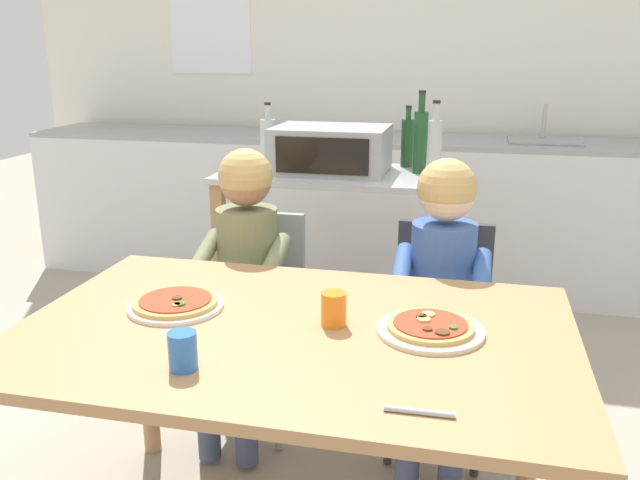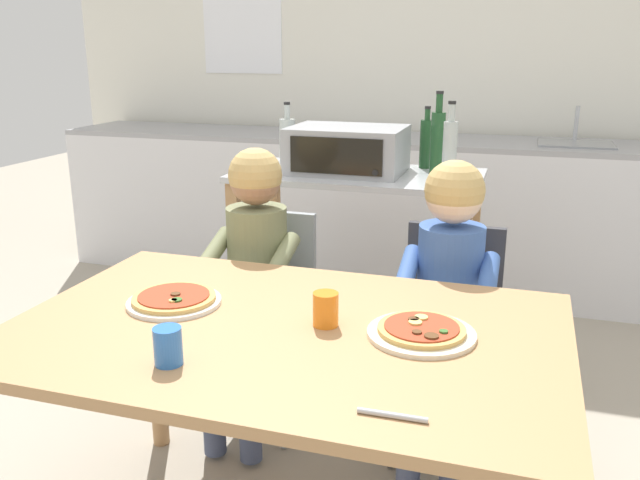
# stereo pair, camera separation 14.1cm
# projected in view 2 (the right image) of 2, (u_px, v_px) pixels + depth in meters

# --- Properties ---
(ground_plane) EXTENTS (11.17, 11.17, 0.00)m
(ground_plane) POSITION_uv_depth(u_px,v_px,m) (375.00, 380.00, 2.95)
(ground_plane) COLOR #A89E8C
(back_wall_tiled) EXTENTS (5.16, 0.13, 2.70)m
(back_wall_tiled) POSITION_uv_depth(u_px,v_px,m) (441.00, 59.00, 4.16)
(back_wall_tiled) COLOR white
(back_wall_tiled) RESTS_ON ground
(kitchen_counter) EXTENTS (4.64, 0.60, 1.10)m
(kitchen_counter) POSITION_uv_depth(u_px,v_px,m) (426.00, 213.00, 4.03)
(kitchen_counter) COLOR silver
(kitchen_counter) RESTS_ON ground
(kitchen_island_cart) EXTENTS (1.03, 0.54, 0.91)m
(kitchen_island_cart) POSITION_uv_depth(u_px,v_px,m) (357.00, 243.00, 2.88)
(kitchen_island_cart) COLOR #B7BABF
(kitchen_island_cart) RESTS_ON ground
(toaster_oven) EXTENTS (0.47, 0.36, 0.19)m
(toaster_oven) POSITION_uv_depth(u_px,v_px,m) (347.00, 150.00, 2.78)
(toaster_oven) COLOR #999BA0
(toaster_oven) RESTS_ON kitchen_island_cart
(bottle_tall_green_wine) EXTENTS (0.06, 0.06, 0.34)m
(bottle_tall_green_wine) POSITION_uv_depth(u_px,v_px,m) (438.00, 141.00, 2.72)
(bottle_tall_green_wine) COLOR #1E4723
(bottle_tall_green_wine) RESTS_ON kitchen_island_cart
(bottle_squat_spirits) EXTENTS (0.06, 0.06, 0.27)m
(bottle_squat_spirits) POSITION_uv_depth(u_px,v_px,m) (426.00, 143.00, 2.88)
(bottle_squat_spirits) COLOR #1E4723
(bottle_squat_spirits) RESTS_ON kitchen_island_cart
(bottle_brown_beer) EXTENTS (0.07, 0.07, 0.27)m
(bottle_brown_beer) POSITION_uv_depth(u_px,v_px,m) (287.00, 139.00, 3.03)
(bottle_brown_beer) COLOR #ADB7B2
(bottle_brown_beer) RESTS_ON kitchen_island_cart
(bottle_slim_sauce) EXTENTS (0.05, 0.05, 0.32)m
(bottle_slim_sauce) POSITION_uv_depth(u_px,v_px,m) (450.00, 150.00, 2.55)
(bottle_slim_sauce) COLOR #ADB7B2
(bottle_slim_sauce) RESTS_ON kitchen_island_cart
(dining_table) EXTENTS (1.43, 0.93, 0.73)m
(dining_table) POSITION_uv_depth(u_px,v_px,m) (286.00, 357.00, 1.74)
(dining_table) COLOR #AD7F51
(dining_table) RESTS_ON ground
(dining_chair_left) EXTENTS (0.36, 0.36, 0.81)m
(dining_chair_left) POSITION_uv_depth(u_px,v_px,m) (265.00, 303.00, 2.55)
(dining_chair_left) COLOR gray
(dining_chair_left) RESTS_ON ground
(dining_chair_right) EXTENTS (0.36, 0.36, 0.81)m
(dining_chair_right) POSITION_uv_depth(u_px,v_px,m) (449.00, 324.00, 2.35)
(dining_chair_right) COLOR #333338
(dining_chair_right) RESTS_ON ground
(child_in_olive_shirt) EXTENTS (0.32, 0.42, 1.07)m
(child_in_olive_shirt) POSITION_uv_depth(u_px,v_px,m) (251.00, 260.00, 2.38)
(child_in_olive_shirt) COLOR #424C6B
(child_in_olive_shirt) RESTS_ON ground
(child_in_blue_striped_shirt) EXTENTS (0.32, 0.42, 1.06)m
(child_in_blue_striped_shirt) POSITION_uv_depth(u_px,v_px,m) (448.00, 280.00, 2.18)
(child_in_blue_striped_shirt) COLOR #424C6B
(child_in_blue_striped_shirt) RESTS_ON ground
(pizza_plate_white) EXTENTS (0.26, 0.26, 0.03)m
(pizza_plate_white) POSITION_uv_depth(u_px,v_px,m) (174.00, 300.00, 1.86)
(pizza_plate_white) COLOR white
(pizza_plate_white) RESTS_ON dining_table
(pizza_plate_cream) EXTENTS (0.27, 0.27, 0.03)m
(pizza_plate_cream) POSITION_uv_depth(u_px,v_px,m) (421.00, 331.00, 1.66)
(pizza_plate_cream) COLOR beige
(pizza_plate_cream) RESTS_ON dining_table
(drinking_cup_orange) EXTENTS (0.07, 0.07, 0.09)m
(drinking_cup_orange) POSITION_uv_depth(u_px,v_px,m) (326.00, 309.00, 1.71)
(drinking_cup_orange) COLOR orange
(drinking_cup_orange) RESTS_ON dining_table
(drinking_cup_blue) EXTENTS (0.07, 0.07, 0.09)m
(drinking_cup_blue) POSITION_uv_depth(u_px,v_px,m) (168.00, 346.00, 1.50)
(drinking_cup_blue) COLOR blue
(drinking_cup_blue) RESTS_ON dining_table
(serving_spoon) EXTENTS (0.14, 0.01, 0.01)m
(serving_spoon) POSITION_uv_depth(u_px,v_px,m) (392.00, 415.00, 1.29)
(serving_spoon) COLOR #B7BABF
(serving_spoon) RESTS_ON dining_table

